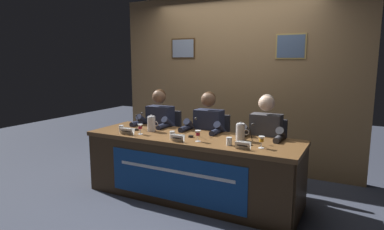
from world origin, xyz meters
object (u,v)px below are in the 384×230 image
object	(u,v)px
microphone_left	(138,124)
chair_center	(212,149)
conference_table	(188,159)
panelist_right	(264,139)
water_pitcher_right_side	(241,132)
panelist_left	(157,127)
panelist_center	(206,132)
juice_glass_center	(198,134)
nameplate_center	(178,138)
juice_glass_right	(261,140)
chair_left	(165,143)
chair_right	(267,157)
microphone_center	(193,130)
water_cup_center	(172,135)
water_pitcher_left_side	(151,124)
nameplate_left	(127,131)
water_cup_left	(121,129)
juice_glass_left	(140,127)
water_cup_right	(229,142)
nameplate_right	(243,145)
microphone_right	(250,137)

from	to	relation	value
microphone_left	chair_center	world-z (taller)	microphone_left
conference_table	chair_center	distance (m)	0.69
panelist_right	water_pitcher_right_side	bearing A→B (deg)	-118.16
panelist_left	panelist_center	xyz separation A→B (m)	(0.75, 0.00, 0.00)
juice_glass_center	chair_center	bearing A→B (deg)	102.85
nameplate_center	juice_glass_right	world-z (taller)	juice_glass_right
chair_left	chair_right	xyz separation A→B (m)	(1.50, 0.00, 0.00)
panelist_left	microphone_center	size ratio (longest dim) A/B	5.72
water_cup_center	juice_glass_right	world-z (taller)	juice_glass_right
water_pitcher_right_side	panelist_center	bearing A→B (deg)	150.41
water_pitcher_left_side	water_pitcher_right_side	bearing A→B (deg)	3.06
nameplate_left	water_pitcher_right_side	world-z (taller)	water_pitcher_right_side
chair_center	panelist_right	distance (m)	0.83
water_cup_left	water_cup_center	distance (m)	0.74
conference_table	microphone_left	size ratio (longest dim) A/B	11.82
chair_left	water_cup_left	distance (m)	0.88
water_cup_center	juice_glass_right	bearing A→B (deg)	3.26
panelist_center	juice_glass_center	size ratio (longest dim) A/B	9.97
chair_center	juice_glass_center	distance (m)	0.90
panelist_left	panelist_center	bearing A→B (deg)	0.00
chair_left	water_cup_left	size ratio (longest dim) A/B	10.70
juice_glass_left	panelist_right	size ratio (longest dim) A/B	0.10
juice_glass_left	water_pitcher_left_side	bearing A→B (deg)	85.01
water_cup_left	juice_glass_center	xyz separation A→B (m)	(1.06, 0.01, 0.05)
juice_glass_right	water_cup_right	distance (m)	0.34
juice_glass_left	nameplate_right	size ratio (longest dim) A/B	0.80
panelist_center	nameplate_center	world-z (taller)	panelist_center
chair_right	juice_glass_right	size ratio (longest dim) A/B	7.33
panelist_left	panelist_right	bearing A→B (deg)	0.00
microphone_right	water_pitcher_right_side	distance (m)	0.19
microphone_left	water_pitcher_left_side	world-z (taller)	microphone_left
nameplate_right	microphone_right	bearing A→B (deg)	89.37
juice_glass_center	water_pitcher_left_side	world-z (taller)	water_pitcher_left_side
water_cup_center	panelist_right	xyz separation A→B (m)	(0.89, 0.60, -0.07)
juice_glass_center	water_pitcher_right_side	distance (m)	0.48
chair_right	water_pitcher_left_side	size ratio (longest dim) A/B	4.33
juice_glass_left	conference_table	bearing A→B (deg)	10.04
water_cup_center	water_cup_left	bearing A→B (deg)	179.80
juice_glass_left	juice_glass_right	distance (m)	1.47
water_cup_center	panelist_center	bearing A→B (deg)	76.97
microphone_center	water_cup_right	world-z (taller)	microphone_center
microphone_center	chair_right	size ratio (longest dim) A/B	0.24
panelist_center	microphone_center	size ratio (longest dim) A/B	5.72
microphone_left	nameplate_center	world-z (taller)	microphone_left
conference_table	water_cup_right	xyz separation A→B (m)	(0.54, -0.09, 0.29)
microphone_left	water_cup_right	xyz separation A→B (m)	(1.32, -0.19, -0.04)
microphone_left	microphone_right	distance (m)	1.50
microphone_left	water_pitcher_right_side	world-z (taller)	microphone_left
panelist_left	water_pitcher_left_side	bearing A→B (deg)	-65.37
water_cup_center	nameplate_center	bearing A→B (deg)	-36.60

